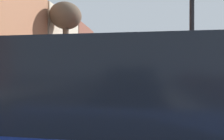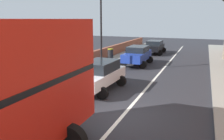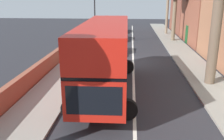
% 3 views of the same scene
% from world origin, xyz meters
% --- Properties ---
extents(ground_plane, '(84.00, 84.00, 0.00)m').
position_xyz_m(ground_plane, '(0.00, 0.00, 0.00)').
color(ground_plane, '#28282D').
extents(road_centre_line, '(0.16, 54.00, 0.01)m').
position_xyz_m(road_centre_line, '(0.00, 0.00, 0.00)').
color(road_centre_line, silver).
rests_on(road_centre_line, ground).
extents(sidewalk_left, '(2.60, 60.00, 0.12)m').
position_xyz_m(sidewalk_left, '(-4.90, 0.00, 0.06)').
color(sidewalk_left, gray).
rests_on(sidewalk_left, ground).
extents(sidewalk_right, '(2.60, 60.00, 0.12)m').
position_xyz_m(sidewalk_right, '(4.90, 0.00, 0.06)').
color(sidewalk_right, gray).
rests_on(sidewalk_right, ground).
extents(boundary_wall_right, '(0.36, 54.00, 1.15)m').
position_xyz_m(boundary_wall_right, '(6.45, 0.00, 0.58)').
color(boundary_wall_right, brown).
rests_on(boundary_wall_right, ground).
extents(double_decker_bus, '(3.67, 10.55, 4.06)m').
position_xyz_m(double_decker_bus, '(1.70, 6.92, 2.35)').
color(double_decker_bus, red).
rests_on(double_decker_bus, ground).
extents(parked_car_blue_right_0, '(2.41, 4.23, 1.68)m').
position_xyz_m(parked_car_blue_right_0, '(2.50, -10.82, 0.95)').
color(parked_car_blue_right_0, '#1E389E').
rests_on(parked_car_blue_right_0, ground).
extents(parked_car_white_right_2, '(2.48, 4.21, 1.69)m').
position_xyz_m(parked_car_white_right_2, '(2.50, -2.90, 0.95)').
color(parked_car_white_right_2, silver).
rests_on(parked_car_white_right_2, ground).
extents(parked_car_black_right_3, '(2.45, 4.43, 1.54)m').
position_xyz_m(parked_car_black_right_3, '(2.50, -18.16, 0.90)').
color(parked_car_black_right_3, black).
rests_on(parked_car_black_right_3, ground).
extents(lamppost_right, '(0.32, 0.32, 6.31)m').
position_xyz_m(lamppost_right, '(4.30, -7.08, 3.81)').
color(lamppost_right, black).
rests_on(lamppost_right, sidewalk_right).
extents(litter_bin_right, '(0.55, 0.55, 1.17)m').
position_xyz_m(litter_bin_right, '(5.30, -11.29, 0.71)').
color(litter_bin_right, black).
rests_on(litter_bin_right, sidewalk_right).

